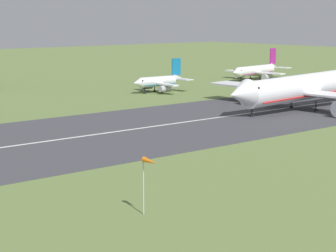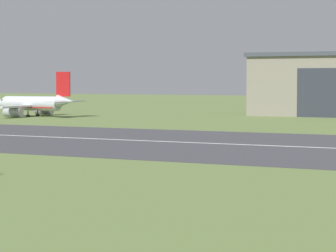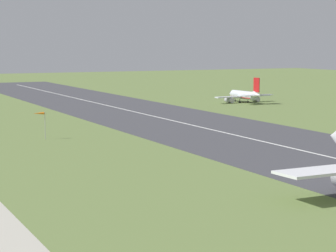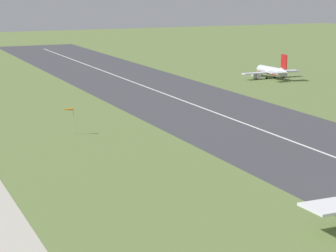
{
  "view_description": "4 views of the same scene",
  "coord_description": "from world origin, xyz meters",
  "px_view_note": "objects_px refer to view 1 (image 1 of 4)",
  "views": [
    {
      "loc": [
        -35.48,
        1.17,
        21.02
      ],
      "look_at": [
        27.29,
        75.18,
        4.69
      ],
      "focal_mm": 70.0,
      "sensor_mm": 36.0,
      "label": 1
    },
    {
      "loc": [
        51.02,
        6.45,
        8.01
      ],
      "look_at": [
        16.3,
        74.6,
        3.58
      ],
      "focal_mm": 85.0,
      "sensor_mm": 36.0,
      "label": 2
    },
    {
      "loc": [
        154.52,
        13.57,
        21.85
      ],
      "look_at": [
        31.01,
        74.32,
        4.71
      ],
      "focal_mm": 70.0,
      "sensor_mm": 36.0,
      "label": 3
    },
    {
      "loc": [
        153.47,
        13.57,
        34.71
      ],
      "look_at": [
        26.89,
        69.83,
        4.71
      ],
      "focal_mm": 70.0,
      "sensor_mm": 36.0,
      "label": 4
    }
  ],
  "objects_px": {
    "airplane_parked_west": "(158,82)",
    "airplane_parked_centre": "(256,71)",
    "airplane_landing": "(306,88)",
    "windsock_pole": "(149,164)"
  },
  "relations": [
    {
      "from": "airplane_parked_west",
      "to": "airplane_parked_centre",
      "type": "height_order",
      "value": "airplane_parked_centre"
    },
    {
      "from": "airplane_landing",
      "to": "airplane_parked_west",
      "type": "bearing_deg",
      "value": 95.13
    },
    {
      "from": "airplane_landing",
      "to": "airplane_parked_west",
      "type": "distance_m",
      "value": 47.76
    },
    {
      "from": "airplane_parked_west",
      "to": "airplane_landing",
      "type": "bearing_deg",
      "value": -84.87
    },
    {
      "from": "airplane_landing",
      "to": "windsock_pole",
      "type": "xyz_separation_m",
      "value": [
        -77.86,
        -40.38,
        0.75
      ]
    },
    {
      "from": "airplane_parked_west",
      "to": "windsock_pole",
      "type": "relative_size",
      "value": 2.7
    },
    {
      "from": "airplane_parked_centre",
      "to": "airplane_landing",
      "type": "bearing_deg",
      "value": -128.7
    },
    {
      "from": "airplane_landing",
      "to": "airplane_parked_centre",
      "type": "relative_size",
      "value": 2.09
    },
    {
      "from": "airplane_parked_west",
      "to": "airplane_parked_centre",
      "type": "distance_m",
      "value": 49.37
    },
    {
      "from": "airplane_parked_west",
      "to": "airplane_parked_centre",
      "type": "bearing_deg",
      "value": 9.27
    }
  ]
}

